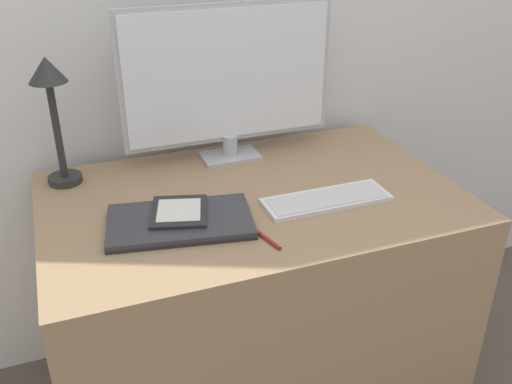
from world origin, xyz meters
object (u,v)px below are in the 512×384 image
at_px(keyboard, 327,199).
at_px(laptop, 180,222).
at_px(ereader, 179,212).
at_px(desk_lamp, 51,98).
at_px(pen, 261,235).
at_px(monitor, 228,80).

distance_m(keyboard, laptop, 0.39).
height_order(laptop, ereader, ereader).
distance_m(laptop, desk_lamp, 0.48).
relative_size(desk_lamp, pen, 2.48).
distance_m(ereader, desk_lamp, 0.46).
bearing_deg(ereader, desk_lamp, 128.01).
xyz_separation_m(monitor, desk_lamp, (-0.48, 0.00, -0.00)).
height_order(keyboard, ereader, ereader).
xyz_separation_m(ereader, pen, (0.16, -0.14, -0.02)).
xyz_separation_m(ereader, desk_lamp, (-0.25, 0.32, 0.22)).
height_order(monitor, ereader, monitor).
relative_size(laptop, ereader, 2.02).
distance_m(keyboard, desk_lamp, 0.76).
xyz_separation_m(keyboard, pen, (-0.22, -0.10, -0.00)).
relative_size(monitor, pen, 4.38).
distance_m(monitor, laptop, 0.48).
distance_m(monitor, pen, 0.52).
distance_m(monitor, desk_lamp, 0.48).
bearing_deg(keyboard, desk_lamp, 150.46).
bearing_deg(desk_lamp, pen, -48.09).
distance_m(ereader, pen, 0.22).
height_order(laptop, desk_lamp, desk_lamp).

